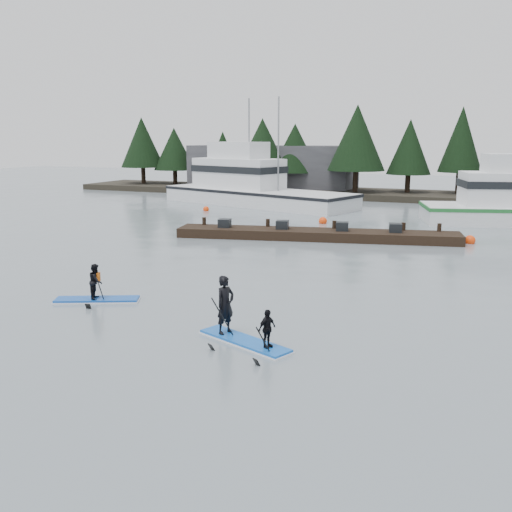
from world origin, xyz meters
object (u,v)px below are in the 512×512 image
at_px(paddleboard_solo, 96,288).
at_px(fishing_boat_large, 252,195).
at_px(paddleboard_duo, 239,320).
at_px(floating_dock, 316,235).

bearing_deg(paddleboard_solo, fishing_boat_large, 77.97).
relative_size(fishing_boat_large, paddleboard_duo, 6.04).
distance_m(paddleboard_solo, paddleboard_duo, 6.72).
bearing_deg(paddleboard_duo, paddleboard_solo, -173.72).
relative_size(fishing_boat_large, paddleboard_solo, 6.34).
bearing_deg(floating_dock, paddleboard_solo, -115.13).
bearing_deg(paddleboard_solo, floating_dock, 52.22).
height_order(floating_dock, paddleboard_solo, paddleboard_solo).
height_order(fishing_boat_large, floating_dock, fishing_boat_large).
xyz_separation_m(fishing_boat_large, paddleboard_duo, (13.42, -32.44, -0.13)).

